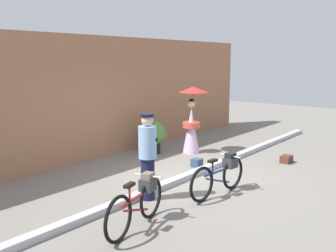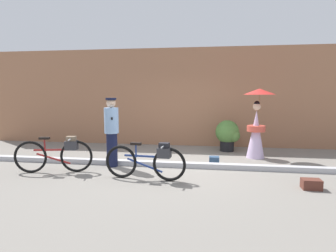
# 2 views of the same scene
# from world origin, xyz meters

# --- Properties ---
(ground_plane) EXTENTS (30.00, 30.00, 0.00)m
(ground_plane) POSITION_xyz_m (0.00, 0.00, 0.00)
(ground_plane) COLOR gray
(building_wall) EXTENTS (14.00, 0.40, 3.26)m
(building_wall) POSITION_xyz_m (0.00, 3.11, 1.63)
(building_wall) COLOR #9E6B4C
(building_wall) RESTS_ON ground_plane
(sidewalk_curb) EXTENTS (14.00, 0.20, 0.12)m
(sidewalk_curb) POSITION_xyz_m (0.00, 0.00, 0.06)
(sidewalk_curb) COLOR #B2B2B7
(sidewalk_curb) RESTS_ON ground_plane
(bicycle_near_officer) EXTENTS (1.68, 0.55, 0.81)m
(bicycle_near_officer) POSITION_xyz_m (-2.48, -0.87, 0.43)
(bicycle_near_officer) COLOR black
(bicycle_near_officer) RESTS_ON ground_plane
(bicycle_far_side) EXTENTS (1.72, 0.48, 0.78)m
(bicycle_far_side) POSITION_xyz_m (-0.35, -1.10, 0.41)
(bicycle_far_side) COLOR black
(bicycle_far_side) RESTS_ON ground_plane
(person_officer) EXTENTS (0.34, 0.36, 1.66)m
(person_officer) POSITION_xyz_m (-1.46, -0.16, 0.88)
(person_officer) COLOR #141938
(person_officer) RESTS_ON ground_plane
(person_with_parasol) EXTENTS (0.84, 0.84, 1.89)m
(person_with_parasol) POSITION_xyz_m (2.12, 1.34, 0.97)
(person_with_parasol) COLOR silver
(person_with_parasol) RESTS_ON ground_plane
(potted_plant_by_door) EXTENTS (0.73, 0.71, 0.95)m
(potted_plant_by_door) POSITION_xyz_m (1.40, 2.15, 0.53)
(potted_plant_by_door) COLOR black
(potted_plant_by_door) RESTS_ON ground_plane
(backpack_on_pavement) EXTENTS (0.34, 0.24, 0.19)m
(backpack_on_pavement) POSITION_xyz_m (2.75, -1.23, 0.10)
(backpack_on_pavement) COLOR #592D23
(backpack_on_pavement) RESTS_ON ground_plane
(backpack_spare) EXTENTS (0.24, 0.22, 0.20)m
(backpack_spare) POSITION_xyz_m (0.98, 0.37, 0.11)
(backpack_spare) COLOR navy
(backpack_spare) RESTS_ON ground_plane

